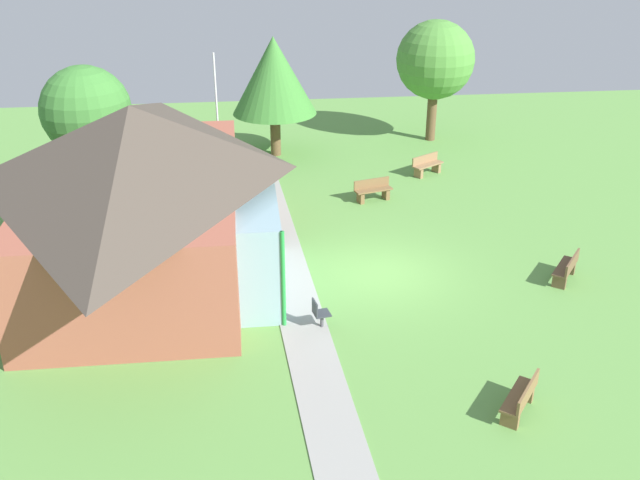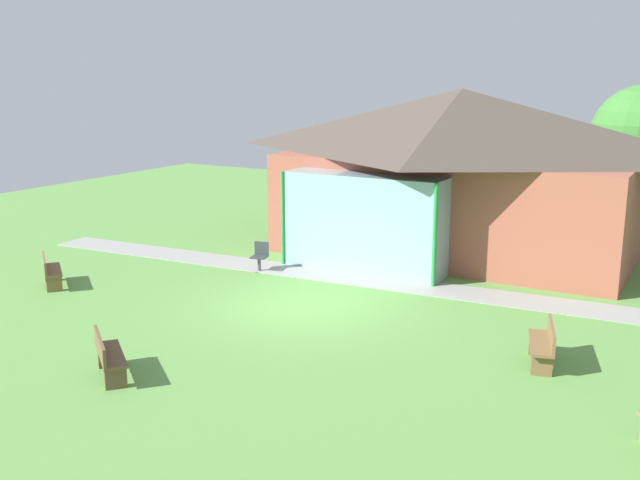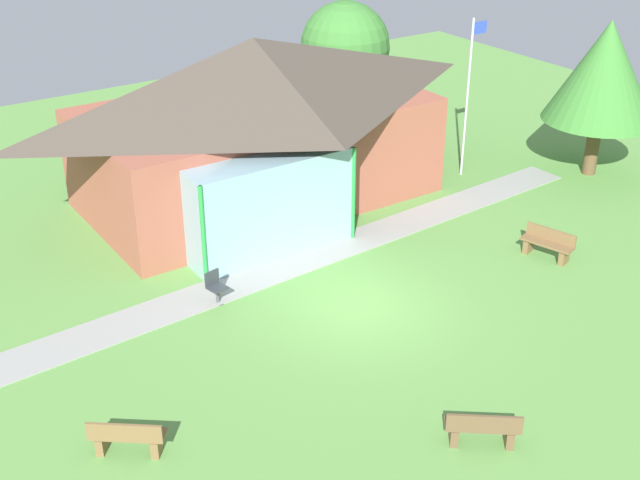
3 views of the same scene
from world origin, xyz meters
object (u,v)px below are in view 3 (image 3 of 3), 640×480
pavilion (256,120)px  tree_east_hedge (604,72)px  bench_mid_left (127,438)px  patio_chair_west (216,288)px  bench_mid_right (548,244)px  tree_behind_pavilion_right (345,48)px  flagpole (469,91)px  bench_front_center (482,429)px

pavilion → tree_east_hedge: size_ratio=2.20×
bench_mid_left → patio_chair_west: size_ratio=1.69×
bench_mid_right → patio_chair_west: size_ratio=1.82×
bench_mid_right → bench_mid_left: 13.12m
bench_mid_left → pavilion: bearing=85.5°
patio_chair_west → tree_behind_pavilion_right: (9.37, 7.44, 3.35)m
bench_mid_right → patio_chair_west: 9.48m
bench_mid_right → bench_mid_left: (-13.08, -1.05, 0.00)m
pavilion → patio_chair_west: size_ratio=13.72×
flagpole → bench_mid_left: size_ratio=3.74×
tree_east_hedge → pavilion: bearing=156.8°
bench_mid_right → bench_front_center: size_ratio=1.07×
bench_front_center → flagpole: bearing=86.6°
flagpole → tree_behind_pavilion_right: (-1.81, 4.62, 0.76)m
bench_mid_right → bench_front_center: bearing=107.9°
patio_chair_west → bench_mid_right: bearing=149.7°
bench_mid_right → bench_mid_left: size_ratio=1.07×
flagpole → bench_front_center: (-9.35, -10.69, -2.60)m
pavilion → tree_behind_pavilion_right: tree_behind_pavilion_right is taller
flagpole → bench_mid_right: bearing=-110.5°
tree_behind_pavilion_right → bench_mid_left: bearing=-139.3°
bench_mid_left → patio_chair_west: bearing=83.1°
flagpole → bench_front_center: bearing=-131.2°
pavilion → patio_chair_west: (-4.19, -4.97, -2.32)m
bench_front_center → patio_chair_west: (-1.83, 7.86, 0.01)m
pavilion → patio_chair_west: 6.90m
flagpole → tree_behind_pavilion_right: flagpole is taller
bench_mid_right → tree_east_hedge: 7.63m
flagpole → bench_mid_left: (-15.30, -6.98, -2.60)m
flagpole → patio_chair_west: bearing=-165.8°
pavilion → tree_behind_pavilion_right: 5.83m
bench_front_center → tree_behind_pavilion_right: bearing=101.6°
bench_mid_right → patio_chair_west: bearing=55.0°
flagpole → tree_east_hedge: (3.75, -2.46, 0.64)m
pavilion → tree_east_hedge: (10.74, -4.60, 0.92)m
pavilion → bench_front_center: pavilion is taller
bench_front_center → tree_east_hedge: size_ratio=0.27×
flagpole → tree_east_hedge: size_ratio=1.01×
bench_front_center → tree_behind_pavilion_right: size_ratio=0.27×
tree_behind_pavilion_right → tree_east_hedge: bearing=-51.8°
pavilion → bench_mid_right: pavilion is taller
bench_mid_right → tree_east_hedge: (5.97, 3.47, 3.25)m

